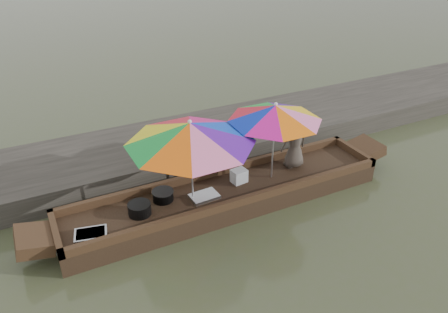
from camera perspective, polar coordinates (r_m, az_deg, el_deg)
name	(u,v)px	position (r m, az deg, el deg)	size (l,w,h in m)	color
water	(226,205)	(8.33, 0.31, -6.32)	(80.00, 80.00, 0.00)	#464B34
dock	(182,145)	(9.92, -5.45, 1.50)	(22.00, 2.20, 0.50)	#2D2B26
boat_hull	(226,197)	(8.23, 0.31, -5.33)	(6.16, 1.20, 0.35)	black
cooking_pot	(140,209)	(7.58, -10.97, -6.74)	(0.39, 0.39, 0.21)	black
tray_crayfish	(91,235)	(7.30, -16.99, -9.78)	(0.50, 0.35, 0.09)	silver
tray_scallop	(204,196)	(7.89, -2.60, -5.22)	(0.50, 0.35, 0.06)	silver
charcoal_grill	(163,196)	(7.87, -7.98, -5.12)	(0.37, 0.37, 0.17)	black
supply_bag	(239,176)	(8.29, 1.97, -2.55)	(0.28, 0.22, 0.26)	silver
vendor	(295,141)	(8.71, 9.23, 2.00)	(0.55, 0.36, 1.12)	#473F36
umbrella_bow	(191,161)	(7.48, -4.29, -0.63)	(2.23, 2.23, 1.55)	blue
umbrella_stern	(273,141)	(8.17, 6.48, 1.96)	(1.74, 1.74, 1.55)	#4914A5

